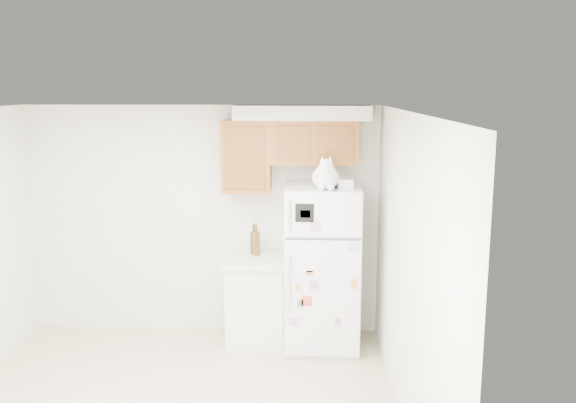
{
  "coord_description": "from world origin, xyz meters",
  "views": [
    {
      "loc": [
        1.15,
        -4.47,
        2.67
      ],
      "look_at": [
        0.94,
        1.55,
        1.55
      ],
      "focal_mm": 38.0,
      "sensor_mm": 36.0,
      "label": 1
    }
  ],
  "objects_px": {
    "refrigerator": "(322,267)",
    "base_counter": "(256,300)",
    "cat": "(326,176)",
    "storage_box_front": "(346,184)",
    "bottle_amber": "(256,239)",
    "bottle_green": "(254,239)",
    "storage_box_back": "(333,180)"
  },
  "relations": [
    {
      "from": "refrigerator",
      "to": "storage_box_front",
      "type": "bearing_deg",
      "value": -29.88
    },
    {
      "from": "refrigerator",
      "to": "storage_box_back",
      "type": "relative_size",
      "value": 9.44
    },
    {
      "from": "storage_box_back",
      "to": "bottle_green",
      "type": "relative_size",
      "value": 0.57
    },
    {
      "from": "base_counter",
      "to": "storage_box_front",
      "type": "relative_size",
      "value": 6.13
    },
    {
      "from": "cat",
      "to": "bottle_amber",
      "type": "xyz_separation_m",
      "value": [
        -0.72,
        0.38,
        -0.74
      ]
    },
    {
      "from": "cat",
      "to": "storage_box_front",
      "type": "bearing_deg",
      "value": 15.81
    },
    {
      "from": "base_counter",
      "to": "refrigerator",
      "type": "bearing_deg",
      "value": -6.09
    },
    {
      "from": "bottle_green",
      "to": "bottle_amber",
      "type": "xyz_separation_m",
      "value": [
        0.03,
        -0.04,
        0.01
      ]
    },
    {
      "from": "refrigerator",
      "to": "base_counter",
      "type": "height_order",
      "value": "refrigerator"
    },
    {
      "from": "refrigerator",
      "to": "cat",
      "type": "relative_size",
      "value": 3.49
    },
    {
      "from": "storage_box_front",
      "to": "refrigerator",
      "type": "bearing_deg",
      "value": 151.16
    },
    {
      "from": "refrigerator",
      "to": "cat",
      "type": "bearing_deg",
      "value": -82.35
    },
    {
      "from": "cat",
      "to": "bottle_amber",
      "type": "bearing_deg",
      "value": 152.16
    },
    {
      "from": "storage_box_front",
      "to": "bottle_amber",
      "type": "bearing_deg",
      "value": 161.52
    },
    {
      "from": "cat",
      "to": "storage_box_front",
      "type": "relative_size",
      "value": 3.25
    },
    {
      "from": "storage_box_front",
      "to": "bottle_amber",
      "type": "xyz_separation_m",
      "value": [
        -0.92,
        0.33,
        -0.65
      ]
    },
    {
      "from": "refrigerator",
      "to": "cat",
      "type": "xyz_separation_m",
      "value": [
        0.02,
        -0.18,
        0.98
      ]
    },
    {
      "from": "storage_box_back",
      "to": "bottle_green",
      "type": "bearing_deg",
      "value": 164.23
    },
    {
      "from": "bottle_amber",
      "to": "base_counter",
      "type": "bearing_deg",
      "value": -85.33
    },
    {
      "from": "storage_box_back",
      "to": "cat",
      "type": "bearing_deg",
      "value": -111.57
    },
    {
      "from": "base_counter",
      "to": "storage_box_back",
      "type": "bearing_deg",
      "value": 0.07
    },
    {
      "from": "refrigerator",
      "to": "storage_box_back",
      "type": "distance_m",
      "value": 0.91
    },
    {
      "from": "refrigerator",
      "to": "bottle_amber",
      "type": "distance_m",
      "value": 0.77
    },
    {
      "from": "refrigerator",
      "to": "bottle_amber",
      "type": "xyz_separation_m",
      "value": [
        -0.7,
        0.2,
        0.24
      ]
    },
    {
      "from": "cat",
      "to": "bottle_amber",
      "type": "distance_m",
      "value": 1.1
    },
    {
      "from": "cat",
      "to": "bottle_green",
      "type": "xyz_separation_m",
      "value": [
        -0.75,
        0.43,
        -0.75
      ]
    },
    {
      "from": "refrigerator",
      "to": "base_counter",
      "type": "bearing_deg",
      "value": 173.91
    },
    {
      "from": "bottle_green",
      "to": "bottle_amber",
      "type": "relative_size",
      "value": 0.92
    },
    {
      "from": "storage_box_back",
      "to": "bottle_green",
      "type": "xyz_separation_m",
      "value": [
        -0.83,
        0.17,
        -0.67
      ]
    },
    {
      "from": "bottle_green",
      "to": "cat",
      "type": "bearing_deg",
      "value": -29.63
    },
    {
      "from": "base_counter",
      "to": "bottle_amber",
      "type": "bearing_deg",
      "value": 94.67
    },
    {
      "from": "storage_box_back",
      "to": "refrigerator",
      "type": "bearing_deg",
      "value": -148.87
    }
  ]
}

